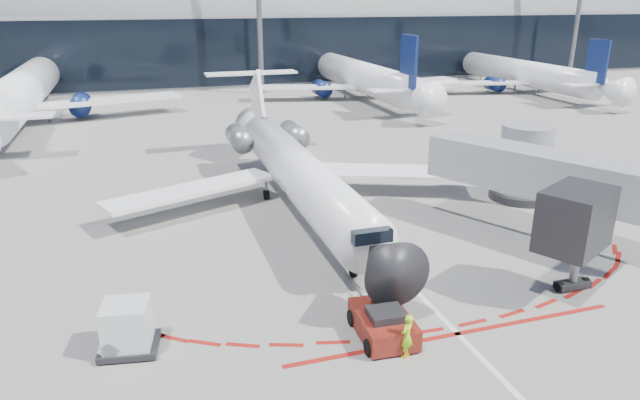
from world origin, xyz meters
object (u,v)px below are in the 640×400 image
object	(u,v)px
pushback_tug	(383,323)
ramp_worker	(407,336)
uld_container	(127,328)
regional_jet	(294,167)

from	to	relation	value
pushback_tug	ramp_worker	world-z (taller)	ramp_worker
ramp_worker	uld_container	distance (m)	10.15
pushback_tug	uld_container	size ratio (longest dim) A/B	2.12
ramp_worker	uld_container	bearing A→B (deg)	-55.60
regional_jet	pushback_tug	size ratio (longest dim) A/B	5.85
uld_container	ramp_worker	bearing A→B (deg)	-10.37
regional_jet	pushback_tug	world-z (taller)	regional_jet
pushback_tug	regional_jet	bearing A→B (deg)	90.87
ramp_worker	regional_jet	bearing A→B (deg)	-127.26
regional_jet	ramp_worker	xyz separation A→B (m)	(-0.38, -16.84, -1.55)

